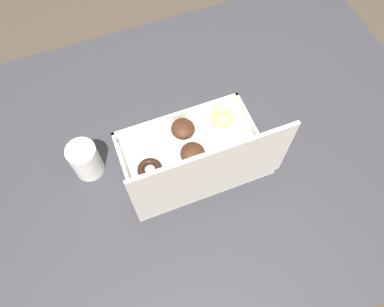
% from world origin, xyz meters
% --- Properties ---
extents(ground_plane, '(8.00, 8.00, 0.00)m').
position_xyz_m(ground_plane, '(0.00, 0.00, 0.00)').
color(ground_plane, '#42382D').
extents(dining_table, '(1.24, 0.97, 0.78)m').
position_xyz_m(dining_table, '(0.00, 0.00, 0.68)').
color(dining_table, '#2D2D33').
rests_on(dining_table, ground_plane).
extents(donut_box, '(0.36, 0.24, 0.25)m').
position_xyz_m(donut_box, '(0.06, 0.04, 0.83)').
color(donut_box, white).
rests_on(donut_box, dining_table).
extents(coffee_mug, '(0.07, 0.07, 0.10)m').
position_xyz_m(coffee_mug, '(0.32, -0.05, 0.83)').
color(coffee_mug, white).
rests_on(coffee_mug, dining_table).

